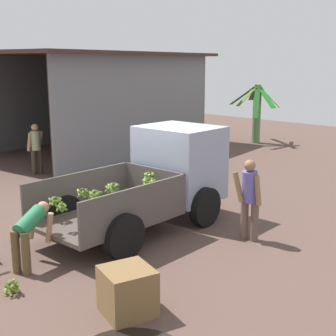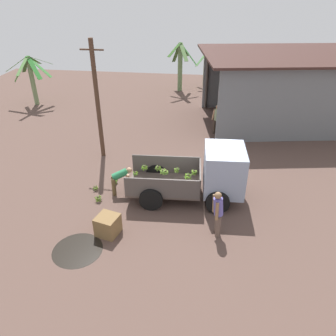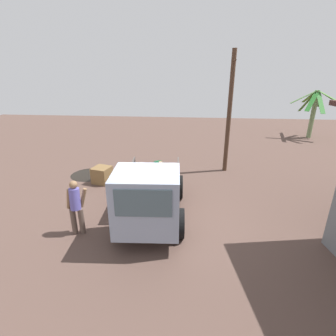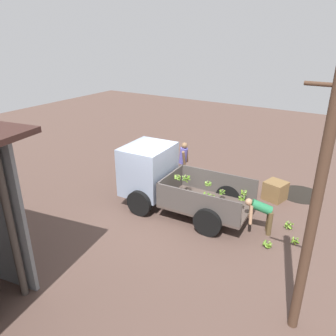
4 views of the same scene
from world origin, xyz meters
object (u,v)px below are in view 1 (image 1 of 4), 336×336
object	(u,v)px
person_bystander_near_shed	(36,147)
person_foreground_visitor	(250,196)
person_worker_loading	(29,230)
banana_bunch_on_ground_0	(12,286)
wooden_crate_0	(127,291)
cargo_truck	(167,173)

from	to	relation	value
person_bystander_near_shed	person_foreground_visitor	bearing A→B (deg)	-176.90
person_foreground_visitor	person_worker_loading	world-z (taller)	person_foreground_visitor
banana_bunch_on_ground_0	wooden_crate_0	distance (m)	1.92
cargo_truck	wooden_crate_0	world-z (taller)	cargo_truck
person_worker_loading	person_bystander_near_shed	xyz separation A→B (m)	(3.68, 6.21, 0.21)
wooden_crate_0	person_foreground_visitor	bearing A→B (deg)	7.13
cargo_truck	person_bystander_near_shed	distance (m)	6.05
wooden_crate_0	person_worker_loading	bearing A→B (deg)	94.82
cargo_truck	wooden_crate_0	xyz separation A→B (m)	(-3.30, -2.51, -0.75)
cargo_truck	wooden_crate_0	bearing A→B (deg)	-145.81
cargo_truck	banana_bunch_on_ground_0	world-z (taller)	cargo_truck
cargo_truck	person_foreground_visitor	size ratio (longest dim) A/B	2.64
person_foreground_visitor	person_bystander_near_shed	xyz separation A→B (m)	(-0.05, 8.11, -0.02)
person_foreground_visitor	person_worker_loading	bearing A→B (deg)	-34.25
cargo_truck	person_foreground_visitor	world-z (taller)	cargo_truck
person_worker_loading	banana_bunch_on_ground_0	xyz separation A→B (m)	(-0.70, -0.65, -0.55)
banana_bunch_on_ground_0	person_worker_loading	bearing A→B (deg)	43.27
person_worker_loading	cargo_truck	bearing A→B (deg)	-19.57
person_foreground_visitor	wooden_crate_0	bearing A→B (deg)	-0.08
person_worker_loading	wooden_crate_0	bearing A→B (deg)	-107.46
person_bystander_near_shed	banana_bunch_on_ground_0	bearing A→B (deg)	150.23
person_foreground_visitor	wooden_crate_0	distance (m)	3.60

